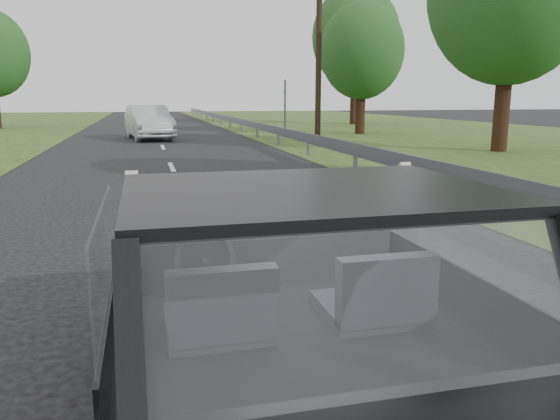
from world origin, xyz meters
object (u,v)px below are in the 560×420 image
subject_car (286,306)px  highway_sign (285,105)px  cat (308,215)px  other_car (149,122)px  utility_pole (319,49)px

subject_car → highway_sign: size_ratio=1.43×
cat → highway_sign: size_ratio=0.19×
other_car → highway_sign: 9.54m
cat → subject_car: bearing=-117.5°
subject_car → highway_sign: bearing=75.4°
subject_car → other_car: other_car is taller
other_car → utility_pole: size_ratio=0.59×
subject_car → other_car: bearing=91.0°
other_car → utility_pole: utility_pole is taller
other_car → utility_pole: bearing=-26.6°
highway_sign → subject_car: bearing=-90.3°
other_car → subject_car: bearing=-97.2°
utility_pole → other_car: bearing=161.6°
cat → other_car: (-0.73, 21.72, -0.33)m
other_car → utility_pole: 8.07m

